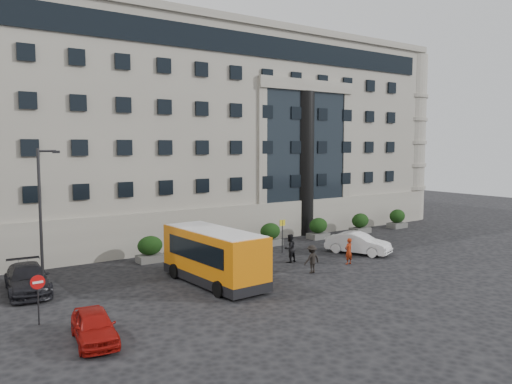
% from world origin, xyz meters
% --- Properties ---
extents(ground, '(120.00, 120.00, 0.00)m').
position_xyz_m(ground, '(0.00, 0.00, 0.00)').
color(ground, black).
rests_on(ground, ground).
extents(civic_building, '(44.00, 24.00, 18.00)m').
position_xyz_m(civic_building, '(6.00, 22.00, 9.00)').
color(civic_building, gray).
rests_on(civic_building, ground).
extents(entrance_column, '(1.80, 1.80, 13.00)m').
position_xyz_m(entrance_column, '(12.00, 10.30, 6.50)').
color(entrance_column, black).
rests_on(entrance_column, ground).
extents(hedge_a, '(1.80, 1.26, 1.84)m').
position_xyz_m(hedge_a, '(-4.00, 7.80, 0.93)').
color(hedge_a, '#5D5D5B').
rests_on(hedge_a, ground).
extents(hedge_b, '(1.80, 1.26, 1.84)m').
position_xyz_m(hedge_b, '(1.20, 7.80, 0.93)').
color(hedge_b, '#5D5D5B').
rests_on(hedge_b, ground).
extents(hedge_c, '(1.80, 1.26, 1.84)m').
position_xyz_m(hedge_c, '(6.40, 7.80, 0.93)').
color(hedge_c, '#5D5D5B').
rests_on(hedge_c, ground).
extents(hedge_d, '(1.80, 1.26, 1.84)m').
position_xyz_m(hedge_d, '(11.60, 7.80, 0.93)').
color(hedge_d, '#5D5D5B').
rests_on(hedge_d, ground).
extents(hedge_e, '(1.80, 1.26, 1.84)m').
position_xyz_m(hedge_e, '(16.80, 7.80, 0.93)').
color(hedge_e, '#5D5D5B').
rests_on(hedge_e, ground).
extents(hedge_f, '(1.80, 1.26, 1.84)m').
position_xyz_m(hedge_f, '(22.00, 7.80, 0.93)').
color(hedge_f, '#5D5D5B').
rests_on(hedge_f, ground).
extents(street_lamp, '(1.16, 0.18, 8.00)m').
position_xyz_m(street_lamp, '(-11.94, 3.00, 4.37)').
color(street_lamp, '#262628').
rests_on(street_lamp, ground).
extents(bus_stop_sign, '(0.50, 0.08, 2.52)m').
position_xyz_m(bus_stop_sign, '(5.50, 5.00, 1.73)').
color(bus_stop_sign, '#262628').
rests_on(bus_stop_sign, ground).
extents(no_entry_sign, '(0.64, 0.16, 2.32)m').
position_xyz_m(no_entry_sign, '(-13.00, -1.04, 1.65)').
color(no_entry_sign, '#262628').
rests_on(no_entry_sign, ground).
extents(minibus, '(3.23, 7.83, 3.21)m').
position_xyz_m(minibus, '(-3.01, 0.48, 1.77)').
color(minibus, orange).
rests_on(minibus, ground).
extents(parked_car_a, '(2.10, 4.12, 1.34)m').
position_xyz_m(parked_car_a, '(-11.50, -4.41, 0.67)').
color(parked_car_a, '#990F0B').
rests_on(parked_car_a, ground).
extents(parked_car_c, '(2.56, 5.44, 1.53)m').
position_xyz_m(parked_car_c, '(-12.47, 4.73, 0.77)').
color(parked_car_c, black).
rests_on(parked_car_c, ground).
extents(parked_car_d, '(2.66, 5.65, 1.56)m').
position_xyz_m(parked_car_d, '(-11.61, 16.00, 0.78)').
color(parked_car_d, black).
rests_on(parked_car_d, ground).
extents(white_taxi, '(3.45, 5.12, 1.60)m').
position_xyz_m(white_taxi, '(10.00, 1.48, 0.80)').
color(white_taxi, silver).
rests_on(white_taxi, ground).
extents(pedestrian_a, '(0.71, 0.51, 1.81)m').
position_xyz_m(pedestrian_a, '(7.02, -0.51, 0.90)').
color(pedestrian_a, maroon).
rests_on(pedestrian_a, ground).
extents(pedestrian_b, '(1.06, 0.88, 1.98)m').
position_xyz_m(pedestrian_b, '(4.00, 2.19, 0.99)').
color(pedestrian_b, black).
rests_on(pedestrian_b, ground).
extents(pedestrian_c, '(1.19, 0.71, 1.81)m').
position_xyz_m(pedestrian_c, '(3.37, -0.90, 0.90)').
color(pedestrian_c, black).
rests_on(pedestrian_c, ground).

